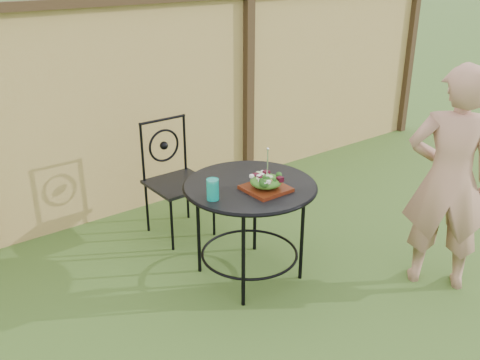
{
  "coord_description": "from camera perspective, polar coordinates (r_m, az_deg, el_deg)",
  "views": [
    {
      "loc": [
        -1.96,
        -1.93,
        2.18
      ],
      "look_at": [
        0.09,
        0.72,
        0.75
      ],
      "focal_mm": 40.0,
      "sensor_mm": 36.0,
      "label": 1
    }
  ],
  "objects": [
    {
      "name": "patio_chair",
      "position": [
        4.39,
        -6.95,
        0.47
      ],
      "size": [
        0.46,
        0.46,
        0.95
      ],
      "color": "black",
      "rests_on": "ground"
    },
    {
      "name": "drinking_glass",
      "position": [
        3.39,
        -2.93,
        -1.0
      ],
      "size": [
        0.08,
        0.08,
        0.14
      ],
      "primitive_type": "cylinder",
      "color": "#0EA393",
      "rests_on": "patio_table"
    },
    {
      "name": "salad",
      "position": [
        3.53,
        2.78,
        -0.15
      ],
      "size": [
        0.21,
        0.21,
        0.08
      ],
      "primitive_type": "ellipsoid",
      "color": "#235614",
      "rests_on": "salad_plate"
    },
    {
      "name": "patio_table",
      "position": [
        3.7,
        1.06,
        -2.41
      ],
      "size": [
        0.92,
        0.92,
        0.72
      ],
      "color": "black",
      "rests_on": "ground"
    },
    {
      "name": "fence",
      "position": [
        4.73,
        -11.99,
        7.5
      ],
      "size": [
        8.0,
        0.12,
        1.9
      ],
      "color": "tan",
      "rests_on": "ground"
    },
    {
      "name": "salad_plate",
      "position": [
        3.55,
        2.77,
        -0.92
      ],
      "size": [
        0.27,
        0.27,
        0.02
      ],
      "primitive_type": "cube",
      "color": "#4D190B",
      "rests_on": "patio_table"
    },
    {
      "name": "diner",
      "position": [
        3.81,
        21.39,
        -0.01
      ],
      "size": [
        0.65,
        0.68,
        1.57
      ],
      "primitive_type": "imported",
      "rotation": [
        0.0,
        0.0,
        2.23
      ],
      "color": "#A2725C",
      "rests_on": "ground"
    },
    {
      "name": "ground",
      "position": [
        3.51,
        6.24,
        -15.44
      ],
      "size": [
        60.0,
        60.0,
        0.0
      ],
      "primitive_type": "plane",
      "color": "#284415",
      "rests_on": "ground"
    },
    {
      "name": "fork",
      "position": [
        3.48,
        2.95,
        1.86
      ],
      "size": [
        0.01,
        0.01,
        0.18
      ],
      "primitive_type": "cylinder",
      "color": "silver",
      "rests_on": "salad"
    }
  ]
}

